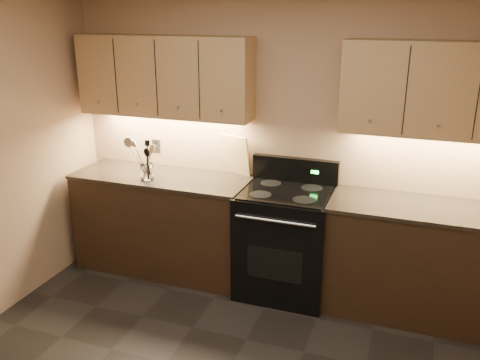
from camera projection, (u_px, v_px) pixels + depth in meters
wall_back at (288, 138)px, 4.40m from camera, size 4.00×0.04×2.60m
counter_left at (164, 222)px, 4.75m from camera, size 1.62×0.62×0.93m
counter_right at (420, 261)px, 4.02m from camera, size 1.46×0.62×0.93m
stove at (285, 240)px, 4.35m from camera, size 0.76×0.68×1.14m
upper_cab_left at (164, 76)px, 4.46m from camera, size 1.60×0.30×0.70m
upper_cab_right at (441, 90)px, 3.73m from camera, size 1.44×0.30×0.70m
outlet_plate at (156, 145)px, 4.87m from camera, size 0.08×0.01×0.12m
utensil_crock at (147, 172)px, 4.48m from camera, size 0.14×0.14×0.15m
cutting_board at (235, 155)px, 4.58m from camera, size 0.30×0.16×0.37m
wooden_spoon at (143, 161)px, 4.44m from camera, size 0.13×0.14×0.31m
black_spoon at (148, 161)px, 4.47m from camera, size 0.11×0.15×0.31m
black_turner at (147, 160)px, 4.42m from camera, size 0.13×0.17×0.36m
steel_spatula at (148, 158)px, 4.44m from camera, size 0.22×0.14×0.38m
steel_skimmer at (147, 157)px, 4.42m from camera, size 0.26×0.11×0.38m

